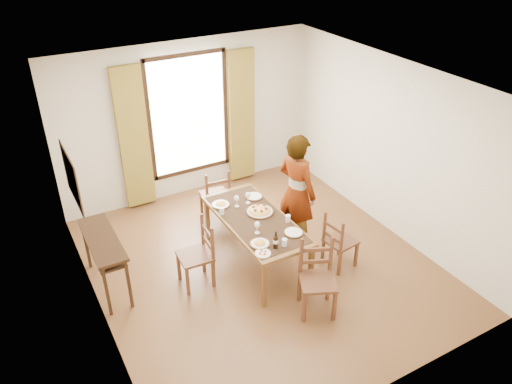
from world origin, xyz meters
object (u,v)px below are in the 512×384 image
pasta_platter (260,209)px  man (297,192)px  console_table (103,245)px  dining_table (255,222)px

pasta_platter → man: bearing=1.1°
console_table → man: man is taller
dining_table → pasta_platter: (0.13, 0.10, 0.12)m
dining_table → man: man is taller
pasta_platter → console_table: bearing=169.1°
console_table → man: 2.79m
man → console_table: bearing=66.5°
console_table → pasta_platter: (2.13, -0.41, 0.12)m
console_table → dining_table: console_table is taller
man → pasta_platter: size_ratio=4.53×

